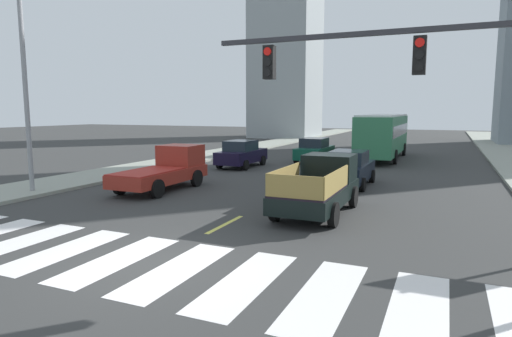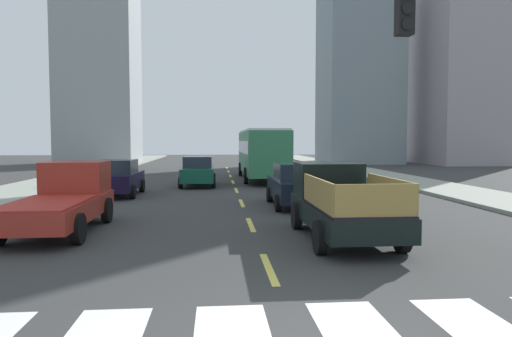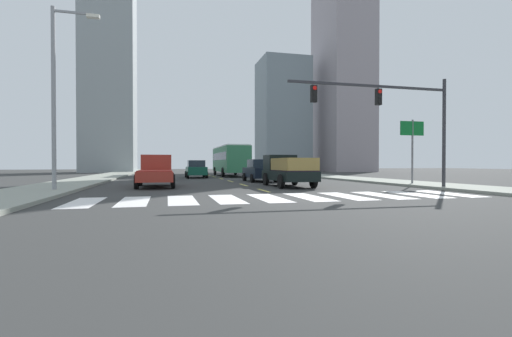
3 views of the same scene
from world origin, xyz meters
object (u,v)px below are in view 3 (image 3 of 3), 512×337
(pickup_stakebed, at_px, (286,171))
(sedan_mid, at_px, (196,169))
(sedan_near_left, at_px, (260,171))
(direction_sign_green, at_px, (412,138))
(sedan_far, at_px, (157,170))
(streetlight_left, at_px, (57,90))
(pickup_dark, at_px, (156,171))
(city_bus, at_px, (230,159))
(traffic_signal_gantry, at_px, (398,110))

(pickup_stakebed, distance_m, sedan_mid, 15.10)
(sedan_near_left, distance_m, direction_sign_green, 11.10)
(sedan_far, xyz_separation_m, streetlight_left, (-4.34, -11.92, 4.11))
(pickup_dark, distance_m, sedan_near_left, 8.73)
(city_bus, bearing_deg, streetlight_left, -118.48)
(city_bus, bearing_deg, direction_sign_green, -65.19)
(pickup_stakebed, height_order, sedan_far, pickup_stakebed)
(sedan_far, bearing_deg, traffic_signal_gantry, -50.06)
(pickup_dark, distance_m, direction_sign_green, 16.25)
(traffic_signal_gantry, bearing_deg, direction_sign_green, 43.72)
(sedan_near_left, xyz_separation_m, direction_sign_green, (8.19, -7.18, 2.17))
(sedan_mid, distance_m, sedan_near_left, 9.60)
(sedan_mid, height_order, sedan_near_left, same)
(sedan_near_left, bearing_deg, direction_sign_green, -42.47)
(pickup_stakebed, relative_size, city_bus, 0.48)
(direction_sign_green, relative_size, streetlight_left, 0.47)
(city_bus, bearing_deg, sedan_mid, -132.96)
(sedan_far, height_order, direction_sign_green, direction_sign_green)
(pickup_stakebed, relative_size, sedan_far, 1.18)
(sedan_far, xyz_separation_m, direction_sign_green, (16.01, -11.45, 2.17))
(streetlight_left, bearing_deg, traffic_signal_gantry, -9.38)
(sedan_mid, bearing_deg, streetlight_left, -117.58)
(pickup_stakebed, xyz_separation_m, city_bus, (-0.30, 18.52, 1.02))
(pickup_dark, relative_size, streetlight_left, 0.58)
(pickup_dark, distance_m, sedan_far, 8.48)
(city_bus, height_order, streetlight_left, streetlight_left)
(pickup_dark, height_order, city_bus, city_bus)
(pickup_stakebed, bearing_deg, traffic_signal_gantry, -42.88)
(sedan_far, relative_size, sedan_near_left, 1.00)
(sedan_far, bearing_deg, direction_sign_green, -36.15)
(pickup_stakebed, relative_size, sedan_mid, 1.18)
(city_bus, xyz_separation_m, traffic_signal_gantry, (4.89, -23.16, 2.25))
(traffic_signal_gantry, bearing_deg, city_bus, 101.91)
(traffic_signal_gantry, bearing_deg, sedan_far, 130.54)
(city_bus, bearing_deg, sedan_far, -130.28)
(pickup_stakebed, bearing_deg, sedan_far, 130.84)
(pickup_stakebed, height_order, direction_sign_green, direction_sign_green)
(pickup_dark, height_order, sedan_far, pickup_dark)
(sedan_far, relative_size, direction_sign_green, 1.05)
(sedan_near_left, relative_size, direction_sign_green, 1.05)
(traffic_signal_gantry, height_order, direction_sign_green, traffic_signal_gantry)
(pickup_dark, xyz_separation_m, sedan_far, (-0.18, 8.48, -0.06))
(traffic_signal_gantry, height_order, streetlight_left, streetlight_left)
(sedan_mid, xyz_separation_m, traffic_signal_gantry, (8.98, -19.08, 3.34))
(traffic_signal_gantry, relative_size, direction_sign_green, 2.16)
(city_bus, bearing_deg, sedan_near_left, -87.33)
(direction_sign_green, bearing_deg, city_bus, 112.68)
(pickup_stakebed, bearing_deg, direction_sign_green, -7.23)
(pickup_stakebed, relative_size, sedan_near_left, 1.18)
(streetlight_left, bearing_deg, city_bus, 59.40)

